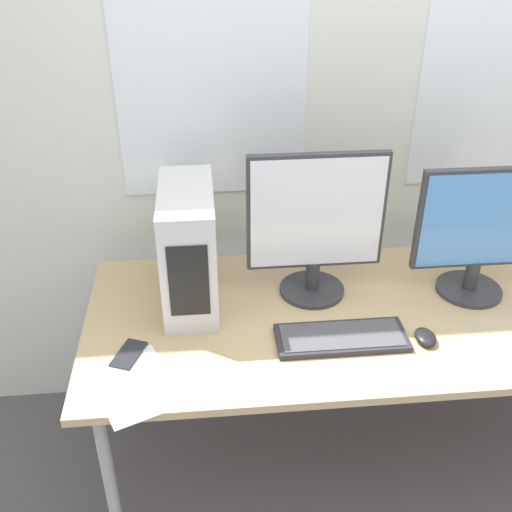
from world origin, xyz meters
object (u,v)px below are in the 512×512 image
Objects in this scene: pc_tower at (189,247)px; mouse at (425,337)px; monitor_main at (316,224)px; keyboard at (341,338)px; cell_phone at (129,354)px; monitor_right_near at (482,231)px.

mouse is (0.74, -0.31, -0.19)m from pc_tower.
monitor_main is at bearing 0.32° from pc_tower.
pc_tower is at bearing 149.64° from keyboard.
mouse is at bearing 20.62° from cell_phone.
pc_tower reaches higher than mouse.
keyboard is 4.51× the size of mouse.
monitor_main is at bearing 46.68° from cell_phone.
monitor_main is (0.43, 0.00, 0.07)m from pc_tower.
monitor_right_near is at bearing 33.17° from cell_phone.
monitor_right_near is at bearing 23.92° from keyboard.
mouse is 0.63× the size of cell_phone.
mouse is at bearing -22.54° from pc_tower.
pc_tower is at bearing 157.46° from mouse.
keyboard is (-0.52, -0.23, -0.24)m from monitor_right_near.
pc_tower is 0.41m from cell_phone.
monitor_main is 1.26× the size of keyboard.
keyboard reaches higher than cell_phone.
pc_tower is 4.51× the size of mouse.
keyboard is (0.05, -0.28, -0.26)m from monitor_main.
monitor_right_near reaches higher than cell_phone.
cell_phone is at bearing -179.15° from keyboard.
monitor_right_near is 1.14× the size of keyboard.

